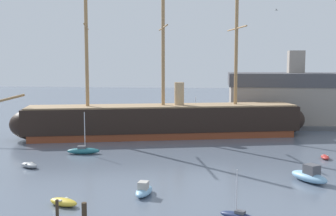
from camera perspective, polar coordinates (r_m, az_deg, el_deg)
name	(u,v)px	position (r m, az deg, el deg)	size (l,w,h in m)	color
tall_ship	(163,120)	(74.86, -0.65, -1.66)	(56.40, 19.30, 27.62)	brown
dinghy_foreground_left	(64,202)	(40.99, -13.91, -12.21)	(3.23, 2.24, 0.70)	gold
sailboat_foreground_right	(238,216)	(37.01, 9.46, -14.13)	(3.38, 2.38, 4.29)	#1E284C
motorboat_near_centre	(144,190)	(42.82, -3.27, -11.02)	(1.77, 3.58, 1.45)	#7FB2D6
dinghy_mid_left	(29,165)	(56.24, -18.20, -7.34)	(3.08, 2.49, 0.67)	gray
motorboat_mid_right	(309,176)	(49.79, 18.54, -8.64)	(4.41, 5.06, 2.01)	#7FB2D6
sailboat_alongside_bow	(83,150)	(62.58, -11.34, -5.63)	(4.85, 2.14, 6.10)	#236670
dinghy_alongside_stern	(325,157)	(62.11, 20.42, -6.21)	(1.11, 2.37, 0.55)	#B22D28
dinghy_far_left	(41,130)	(85.30, -16.76, -2.85)	(1.01, 1.95, 0.44)	silver
sailboat_distant_centre	(196,124)	(88.49, 3.81, -2.10)	(3.94, 4.58, 6.09)	silver
mooring_piling_left_pair	(57,211)	(36.87, -14.72, -13.31)	(0.27, 0.27, 1.95)	#382B1E
mooring_piling_right_pair	(84,213)	(36.38, -11.23, -13.70)	(0.43, 0.43, 1.71)	#382B1E
dockside_warehouse_right	(322,99)	(94.88, 20.09, 1.12)	(42.53, 17.01, 15.69)	#565659
seagull_in_flight	(277,10)	(46.29, 14.44, 12.66)	(0.45, 1.25, 0.14)	silver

